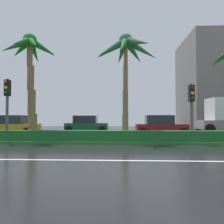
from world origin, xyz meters
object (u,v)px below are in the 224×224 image
object	(u,v)px
palm_tree_centre_left	(126,53)
traffic_signal_median_right	(192,102)
palm_tree_mid_left	(31,58)
car_in_traffic_leading	(13,125)
car_in_traffic_second	(87,124)
traffic_signal_median_left	(7,98)
car_in_traffic_third	(160,126)

from	to	relation	value
palm_tree_centre_left	traffic_signal_median_right	xyz separation A→B (m)	(3.77, -1.17, -3.28)
palm_tree_mid_left	car_in_traffic_leading	xyz separation A→B (m)	(-3.61, 4.43, -4.69)
car_in_traffic_second	car_in_traffic_leading	bearing A→B (deg)	-155.38
car_in_traffic_leading	car_in_traffic_second	bearing A→B (deg)	24.62
traffic_signal_median_left	car_in_traffic_leading	size ratio (longest dim) A/B	0.86
palm_tree_centre_left	car_in_traffic_leading	distance (m)	11.99
traffic_signal_median_left	car_in_traffic_third	size ratio (longest dim) A/B	0.86
car_in_traffic_second	palm_tree_mid_left	bearing A→B (deg)	-109.29
car_in_traffic_second	car_in_traffic_third	world-z (taller)	same
traffic_signal_median_left	car_in_traffic_second	xyz separation A→B (m)	(3.30, 8.60, -1.87)
palm_tree_mid_left	car_in_traffic_leading	size ratio (longest dim) A/B	1.63
palm_tree_centre_left	car_in_traffic_third	bearing A→B (deg)	54.98
traffic_signal_median_left	car_in_traffic_second	distance (m)	9.40
traffic_signal_median_left	car_in_traffic_leading	world-z (taller)	traffic_signal_median_left
traffic_signal_median_left	traffic_signal_median_right	distance (m)	10.89
palm_tree_centre_left	traffic_signal_median_right	bearing A→B (deg)	-17.18
traffic_signal_median_right	car_in_traffic_second	xyz separation A→B (m)	(-7.59, 8.55, -1.60)
palm_tree_mid_left	car_in_traffic_second	size ratio (longest dim) A/B	1.63
traffic_signal_median_right	car_in_traffic_third	size ratio (longest dim) A/B	0.77
palm_tree_centre_left	traffic_signal_median_right	size ratio (longest dim) A/B	2.07
palm_tree_mid_left	palm_tree_centre_left	world-z (taller)	palm_tree_mid_left
palm_tree_centre_left	car_in_traffic_leading	size ratio (longest dim) A/B	1.59
palm_tree_mid_left	car_in_traffic_second	bearing A→B (deg)	70.71
car_in_traffic_leading	car_in_traffic_third	size ratio (longest dim) A/B	1.00
palm_tree_centre_left	traffic_signal_median_left	bearing A→B (deg)	-170.32
traffic_signal_median_right	car_in_traffic_leading	world-z (taller)	traffic_signal_median_right
palm_tree_mid_left	car_in_traffic_second	world-z (taller)	palm_tree_mid_left
palm_tree_centre_left	car_in_traffic_leading	bearing A→B (deg)	155.36
palm_tree_mid_left	traffic_signal_median_right	xyz separation A→B (m)	(10.12, -1.31, -3.09)
traffic_signal_median_right	car_in_traffic_second	size ratio (longest dim) A/B	0.77
traffic_signal_median_left	car_in_traffic_third	bearing A→B (deg)	28.98
car_in_traffic_leading	car_in_traffic_third	distance (m)	13.08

